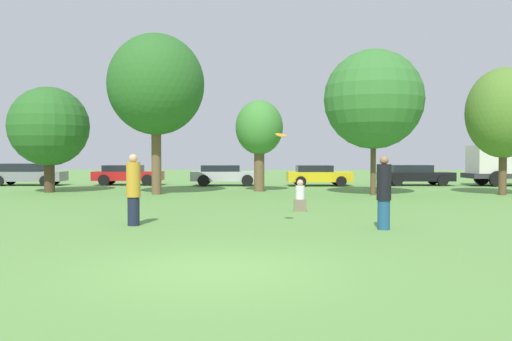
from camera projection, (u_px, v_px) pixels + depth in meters
name	position (u px, v px, depth m)	size (l,w,h in m)	color
ground_plane	(212.00, 269.00, 8.80)	(120.00, 120.00, 0.00)	#5B8E42
person_thrower	(133.00, 190.00, 14.25)	(0.37, 0.37, 1.89)	#191E33
person_catcher	(384.00, 193.00, 13.48)	(0.36, 0.36, 1.84)	navy
frisbee	(281.00, 135.00, 13.97)	(0.30, 0.29, 0.15)	orange
bystander_sitting	(300.00, 198.00, 17.92)	(0.40, 0.34, 1.05)	#726651
tree_0	(49.00, 127.00, 26.92)	(3.94, 3.94, 5.26)	#473323
tree_1	(156.00, 85.00, 25.40)	(4.52, 4.52, 7.54)	brown
tree_2	(259.00, 129.00, 27.67)	(2.43, 2.43, 4.66)	brown
tree_3	(374.00, 99.00, 25.00)	(4.60, 4.60, 6.74)	brown
tree_4	(503.00, 113.00, 25.06)	(3.38, 3.38, 5.91)	brown
parked_car_grey	(26.00, 174.00, 33.22)	(4.54, 2.05, 1.34)	slate
parked_car_red	(127.00, 174.00, 33.60)	(4.30, 1.98, 1.23)	red
parked_car_silver	(225.00, 175.00, 32.88)	(4.27, 2.04, 1.24)	#B2B2B7
parked_car_yellow	(318.00, 175.00, 32.70)	(3.92, 2.20, 1.24)	gold
parked_car_black	(414.00, 175.00, 33.22)	(4.50, 2.07, 1.25)	black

